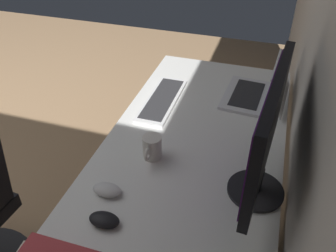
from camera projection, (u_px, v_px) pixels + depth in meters
desk at (180, 188)px, 1.36m from camera, size 1.93×0.73×0.73m
monitor_primary at (267, 133)px, 1.09m from camera, size 0.56×0.20×0.46m
laptop_leftmost at (260, 90)px, 1.71m from camera, size 0.35×0.32×0.21m
keyboard_main at (162, 100)px, 1.72m from camera, size 0.42×0.14×0.02m
mouse_main at (104, 220)px, 1.13m from camera, size 0.06×0.10×0.03m
mouse_spare at (107, 190)px, 1.23m from camera, size 0.06×0.10×0.03m
coffee_mug at (152, 147)px, 1.37m from camera, size 0.11×0.07×0.10m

